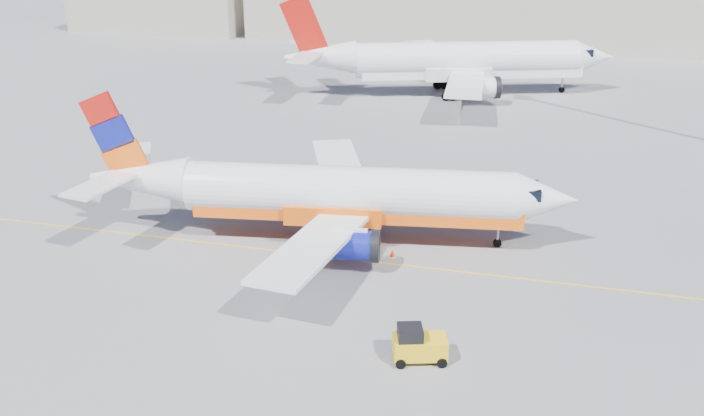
% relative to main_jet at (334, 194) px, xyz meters
% --- Properties ---
extents(ground, '(240.00, 240.00, 0.00)m').
position_rel_main_jet_xyz_m(ground, '(-0.87, -5.45, -3.05)').
color(ground, slate).
rests_on(ground, ground).
extents(taxi_line, '(70.00, 0.15, 0.01)m').
position_rel_main_jet_xyz_m(taxi_line, '(-0.87, -2.45, -3.04)').
color(taxi_line, yellow).
rests_on(taxi_line, ground).
extents(terminal_main, '(70.00, 14.00, 8.00)m').
position_rel_main_jet_xyz_m(terminal_main, '(4.13, 69.55, 0.95)').
color(terminal_main, '#B3AC9A').
rests_on(terminal_main, ground).
extents(terminal_annex, '(26.00, 10.00, 6.00)m').
position_rel_main_jet_xyz_m(terminal_annex, '(-45.87, 66.55, -0.05)').
color(terminal_annex, '#B3AC9A').
rests_on(terminal_annex, ground).
extents(main_jet, '(30.23, 23.59, 9.14)m').
position_rel_main_jet_xyz_m(main_jet, '(0.00, 0.00, 0.00)').
color(main_jet, white).
rests_on(main_jet, ground).
extents(second_jet, '(34.76, 26.39, 10.56)m').
position_rel_main_jet_xyz_m(second_jet, '(2.30, 38.28, 0.47)').
color(second_jet, white).
rests_on(second_jet, ground).
extents(gse_tug, '(2.75, 2.14, 1.75)m').
position_rel_main_jet_xyz_m(gse_tug, '(7.34, -11.89, -2.22)').
color(gse_tug, black).
rests_on(gse_tug, ground).
extents(traffic_cone, '(0.40, 0.40, 0.56)m').
position_rel_main_jet_xyz_m(traffic_cone, '(3.98, -1.53, -2.77)').
color(traffic_cone, white).
rests_on(traffic_cone, ground).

